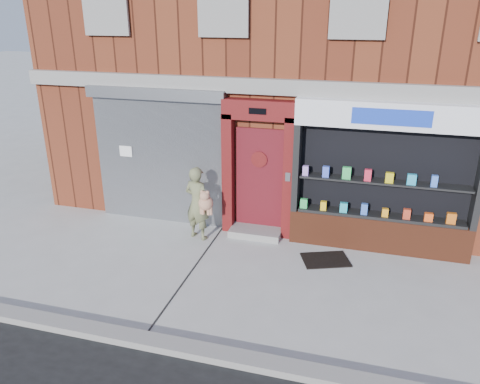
% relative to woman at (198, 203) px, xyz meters
% --- Properties ---
extents(ground, '(80.00, 80.00, 0.00)m').
position_rel_woman_xyz_m(ground, '(1.88, -1.28, -0.80)').
color(ground, '#9E9E99').
rests_on(ground, ground).
extents(curb, '(60.00, 0.30, 0.12)m').
position_rel_woman_xyz_m(curb, '(1.88, -3.43, -0.74)').
color(curb, gray).
rests_on(curb, ground).
extents(building, '(12.00, 8.16, 8.00)m').
position_rel_woman_xyz_m(building, '(1.88, 4.72, 3.20)').
color(building, '#5B2414').
rests_on(building, ground).
extents(shutter_bay, '(3.10, 0.30, 3.04)m').
position_rel_woman_xyz_m(shutter_bay, '(-1.12, 0.65, 0.92)').
color(shutter_bay, gray).
rests_on(shutter_bay, ground).
extents(red_door_bay, '(1.52, 0.58, 2.90)m').
position_rel_woman_xyz_m(red_door_bay, '(1.13, 0.58, 0.65)').
color(red_door_bay, '#500D0E').
rests_on(red_door_bay, ground).
extents(pharmacy_bay, '(3.50, 0.41, 3.00)m').
position_rel_woman_xyz_m(pharmacy_bay, '(3.63, 0.54, 0.57)').
color(pharmacy_bay, maroon).
rests_on(pharmacy_bay, ground).
extents(woman, '(0.71, 0.53, 1.59)m').
position_rel_woman_xyz_m(woman, '(0.00, 0.00, 0.00)').
color(woman, '#686C47').
rests_on(woman, ground).
extents(doormat, '(1.05, 0.90, 0.02)m').
position_rel_woman_xyz_m(doormat, '(2.70, -0.25, -0.79)').
color(doormat, black).
rests_on(doormat, ground).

